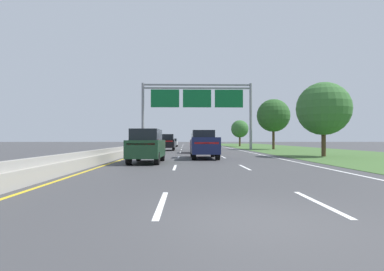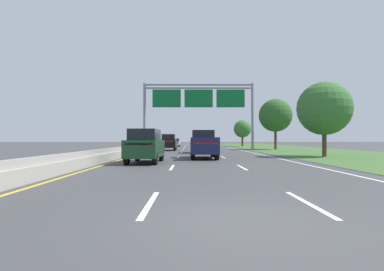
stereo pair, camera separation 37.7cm
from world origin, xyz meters
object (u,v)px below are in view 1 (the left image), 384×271
Objects in this scene: pickup_truck_navy at (204,144)px; roadside_tree_mid at (273,116)px; car_darkgreen_left_lane_suv at (147,145)px; car_black_left_lane_suv at (167,142)px; car_silver_left_lane_sedan at (173,142)px; roadside_tree_near at (323,109)px; overhead_sign_gantry at (197,102)px; car_red_centre_lane_suv at (200,143)px; roadside_tree_far at (240,129)px.

roadside_tree_mid reaches higher than pickup_truck_navy.
car_black_left_lane_suv is at bearing 1.25° from car_darkgreen_left_lane_suv.
roadside_tree_near reaches higher than car_silver_left_lane_sedan.
car_black_left_lane_suv is at bearing 134.46° from roadside_tree_near.
roadside_tree_mid is at bearing 10.04° from overhead_sign_gantry.
car_red_centre_lane_suv is (3.96, -25.73, 0.28)m from car_silver_left_lane_sedan.
overhead_sign_gantry reaches higher than roadside_tree_far.
roadside_tree_near reaches higher than car_red_centre_lane_suv.
roadside_tree_far reaches higher than car_silver_left_lane_sedan.
roadside_tree_far is at bearing 91.24° from roadside_tree_near.
pickup_truck_navy is at bearing -167.19° from car_black_left_lane_suv.
car_silver_left_lane_sedan is at bearing -0.02° from car_black_left_lane_suv.
overhead_sign_gantry is at bearing -0.80° from pickup_truck_navy.
roadside_tree_far is at bearing 64.64° from overhead_sign_gantry.
roadside_tree_far reaches higher than car_black_left_lane_suv.
roadside_tree_mid is (15.03, 24.04, 3.74)m from car_darkgreen_left_lane_suv.
roadside_tree_far reaches higher than pickup_truck_navy.
pickup_truck_navy is (-0.15, -17.73, -5.43)m from overhead_sign_gantry.
car_silver_left_lane_sedan is 0.94× the size of car_darkgreen_left_lane_suv.
roadside_tree_far is at bearing -14.57° from pickup_truck_navy.
roadside_tree_mid is at bearing 87.22° from roadside_tree_near.
roadside_tree_near is at bearing -126.41° from car_red_centre_lane_suv.
roadside_tree_mid reaches higher than car_red_centre_lane_suv.
car_darkgreen_left_lane_suv is (-3.96, -13.58, 0.00)m from car_red_centre_lane_suv.
car_black_left_lane_suv is 20.34m from roadside_tree_near.
roadside_tree_far is at bearing 95.22° from roadside_tree_mid.
car_silver_left_lane_sedan is 18.58m from car_black_left_lane_suv.
pickup_truck_navy is 0.86× the size of roadside_tree_near.
roadside_tree_near is (10.30, 2.00, 2.99)m from pickup_truck_navy.
overhead_sign_gantry reaches higher than car_silver_left_lane_sedan.
car_red_centre_lane_suv is 14.14m from car_darkgreen_left_lane_suv.
roadside_tree_far reaches higher than car_red_centre_lane_suv.
roadside_tree_near is 35.53m from roadside_tree_far.
overhead_sign_gantry is at bearing -1.53° from car_red_centre_lane_suv.
car_silver_left_lane_sedan is 0.70× the size of roadside_tree_near.
overhead_sign_gantry reaches higher than roadside_tree_mid.
roadside_tree_far is (-1.63, 17.85, -1.34)m from roadside_tree_mid.
pickup_truck_navy is at bearing -90.48° from overhead_sign_gantry.
car_silver_left_lane_sedan is 0.94× the size of car_red_centre_lane_suv.
roadside_tree_near is 0.88× the size of roadside_tree_mid.
car_darkgreen_left_lane_suv is 0.75× the size of roadside_tree_near.
car_black_left_lane_suv is (-3.89, 7.15, 0.00)m from car_red_centre_lane_suv.
roadside_tree_mid is (0.86, 17.67, 0.78)m from roadside_tree_near.
car_darkgreen_left_lane_suv is at bearing 138.14° from pickup_truck_navy.
car_silver_left_lane_sedan is at bearing 5.98° from pickup_truck_navy.
car_red_centre_lane_suv is 0.66× the size of roadside_tree_mid.
car_red_centre_lane_suv is at bearing -14.82° from car_darkgreen_left_lane_suv.
overhead_sign_gantry is at bearing -169.96° from roadside_tree_mid.
roadside_tree_mid is 17.97m from roadside_tree_far.
pickup_truck_navy is 9.21m from car_red_centre_lane_suv.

